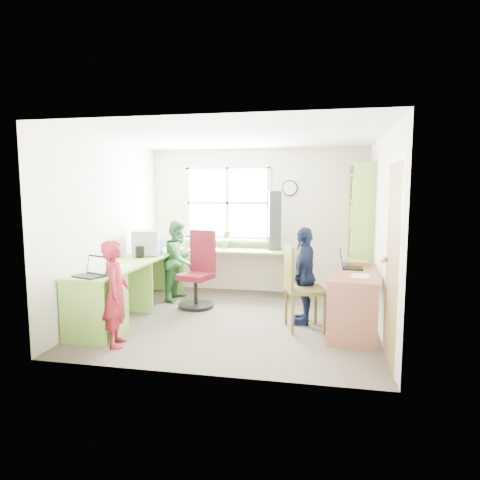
{
  "coord_description": "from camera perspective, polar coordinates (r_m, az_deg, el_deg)",
  "views": [
    {
      "loc": [
        1.13,
        -5.41,
        1.76
      ],
      "look_at": [
        0.0,
        0.25,
        1.05
      ],
      "focal_mm": 32.0,
      "sensor_mm": 36.0,
      "label": 1
    }
  ],
  "objects": [
    {
      "name": "laptop_right",
      "position": [
        5.64,
        14.23,
        -3.06
      ],
      "size": [
        0.31,
        0.36,
        0.24
      ],
      "rotation": [
        0.0,
        0.0,
        1.52
      ],
      "color": "black",
      "rests_on": "right_desk"
    },
    {
      "name": "l_desk",
      "position": [
        5.82,
        -13.86,
        -6.14
      ],
      "size": [
        2.38,
        2.95,
        0.75
      ],
      "color": "#8DCB51",
      "rests_on": "ground"
    },
    {
      "name": "wooden_chair",
      "position": [
        5.35,
        7.84,
        -5.84
      ],
      "size": [
        0.57,
        0.57,
        1.06
      ],
      "rotation": [
        0.0,
        0.0,
        0.29
      ],
      "color": "brown",
      "rests_on": "ground"
    },
    {
      "name": "right_desk",
      "position": [
        5.44,
        15.33,
        -6.24
      ],
      "size": [
        0.77,
        1.35,
        0.74
      ],
      "rotation": [
        0.0,
        0.0,
        -0.15
      ],
      "color": "brown",
      "rests_on": "ground"
    },
    {
      "name": "speaker_b",
      "position": [
        6.78,
        -11.7,
        -0.85
      ],
      "size": [
        0.11,
        0.11,
        0.2
      ],
      "rotation": [
        0.0,
        0.0,
        0.07
      ],
      "color": "black",
      "rests_on": "l_desk"
    },
    {
      "name": "laptop_left",
      "position": [
        5.19,
        -19.03,
        -3.99
      ],
      "size": [
        0.4,
        0.37,
        0.23
      ],
      "rotation": [
        0.0,
        0.0,
        -0.33
      ],
      "color": "black",
      "rests_on": "l_desk"
    },
    {
      "name": "swivel_chair",
      "position": [
        6.37,
        -5.55,
        -4.57
      ],
      "size": [
        0.65,
        0.65,
        1.12
      ],
      "rotation": [
        0.0,
        0.0,
        -0.28
      ],
      "color": "black",
      "rests_on": "ground"
    },
    {
      "name": "person_red",
      "position": [
        4.96,
        -16.24,
        -6.86
      ],
      "size": [
        0.4,
        0.5,
        1.19
      ],
      "primitive_type": "imported",
      "rotation": [
        0.0,
        0.0,
        1.88
      ],
      "color": "maroon",
      "rests_on": "ground"
    },
    {
      "name": "bookshelf",
      "position": [
        6.66,
        15.7,
        0.21
      ],
      "size": [
        0.3,
        1.02,
        2.1
      ],
      "color": "#8DCB51",
      "rests_on": "ground"
    },
    {
      "name": "paper_a",
      "position": [
        5.71,
        -15.79,
        -3.42
      ],
      "size": [
        0.22,
        0.31,
        0.0
      ],
      "rotation": [
        0.0,
        0.0,
        -0.01
      ],
      "color": "beige",
      "rests_on": "l_desk"
    },
    {
      "name": "potted_plant",
      "position": [
        7.11,
        -1.93,
        0.08
      ],
      "size": [
        0.19,
        0.16,
        0.3
      ],
      "primitive_type": "imported",
      "rotation": [
        0.0,
        0.0,
        0.17
      ],
      "color": "#2C6E35",
      "rests_on": "l_desk"
    },
    {
      "name": "person_navy",
      "position": [
        5.61,
        8.57,
        -4.69
      ],
      "size": [
        0.32,
        0.74,
        1.26
      ],
      "primitive_type": "imported",
      "rotation": [
        0.0,
        0.0,
        -1.59
      ],
      "color": "#141F40",
      "rests_on": "ground"
    },
    {
      "name": "person_green",
      "position": [
        6.79,
        -8.14,
        -2.67
      ],
      "size": [
        0.52,
        0.64,
        1.25
      ],
      "primitive_type": "imported",
      "rotation": [
        0.0,
        0.0,
        1.49
      ],
      "color": "#2B6C30",
      "rests_on": "ground"
    },
    {
      "name": "room",
      "position": [
        5.64,
        -0.19,
        1.5
      ],
      "size": [
        3.64,
        3.44,
        2.44
      ],
      "color": "#484139",
      "rests_on": "ground"
    },
    {
      "name": "speaker_a",
      "position": [
        6.33,
        -13.23,
        -1.58
      ],
      "size": [
        0.1,
        0.1,
        0.17
      ],
      "rotation": [
        0.0,
        0.0,
        -0.19
      ],
      "color": "black",
      "rests_on": "l_desk"
    },
    {
      "name": "paper_b",
      "position": [
        5.17,
        15.77,
        -4.61
      ],
      "size": [
        0.24,
        0.31,
        0.0
      ],
      "rotation": [
        0.0,
        0.0,
        -0.2
      ],
      "color": "beige",
      "rests_on": "right_desk"
    },
    {
      "name": "crt_monitor",
      "position": [
        6.52,
        -12.24,
        -0.36
      ],
      "size": [
        0.43,
        0.39,
        0.38
      ],
      "rotation": [
        0.0,
        0.0,
        0.15
      ],
      "color": "#96979A",
      "rests_on": "l_desk"
    },
    {
      "name": "game_box",
      "position": [
        5.85,
        15.21,
        -2.97
      ],
      "size": [
        0.33,
        0.33,
        0.06
      ],
      "rotation": [
        0.0,
        0.0,
        0.02
      ],
      "color": "red",
      "rests_on": "right_desk"
    },
    {
      "name": "cd_tower",
      "position": [
        6.92,
        4.63,
        2.58
      ],
      "size": [
        0.23,
        0.21,
        0.95
      ],
      "rotation": [
        0.0,
        0.0,
        0.26
      ],
      "color": "black",
      "rests_on": "l_desk"
    }
  ]
}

